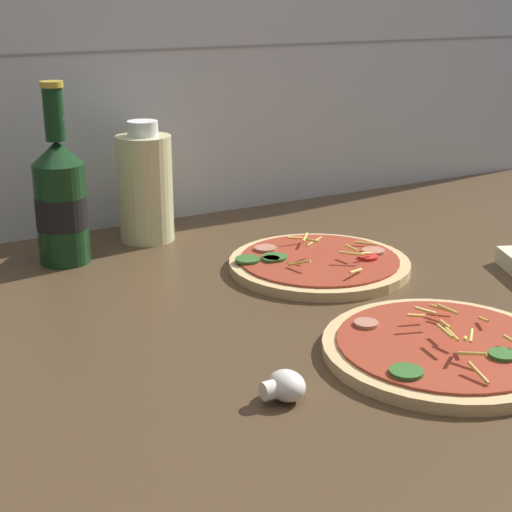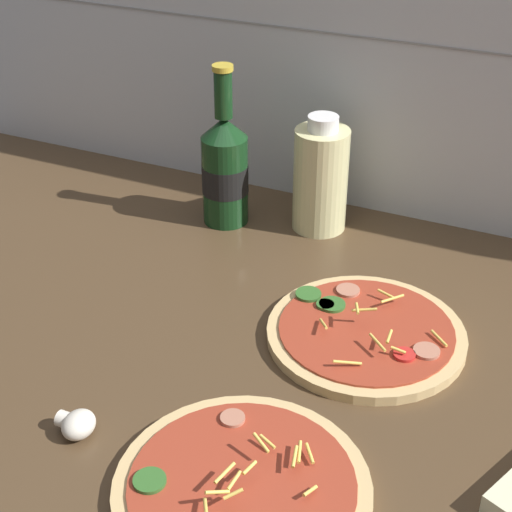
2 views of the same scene
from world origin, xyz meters
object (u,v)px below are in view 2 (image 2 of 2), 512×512
Objects in this scene: pizza_far at (366,333)px; beer_bottle at (225,168)px; pizza_near at (242,488)px; mushroom_left at (77,424)px; oil_bottle at (321,178)px.

beer_bottle is at bearing 145.72° from pizza_far.
pizza_near is at bearing -96.72° from pizza_far.
pizza_far is 36.59cm from mushroom_left.
pizza_near is 6.02× the size of mushroom_left.
oil_bottle is at bearing 82.12° from mushroom_left.
beer_bottle is at bearing 97.78° from mushroom_left.
pizza_near reaches higher than mushroom_left.
mushroom_left is (-7.31, -52.85, -6.93)cm from oil_bottle.
beer_bottle is 5.91× the size of mushroom_left.
pizza_near is 28.91cm from pizza_far.
pizza_far is 36.47cm from beer_bottle.
pizza_far is 0.99× the size of beer_bottle.
beer_bottle is at bearing -163.40° from oil_bottle.
mushroom_left is (-22.73, -28.66, 0.60)cm from pizza_far.
pizza_near is 19.36cm from mushroom_left.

